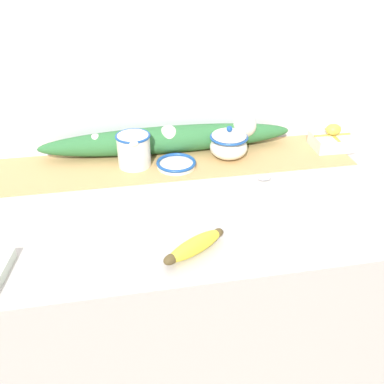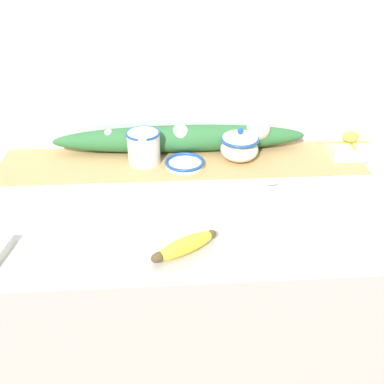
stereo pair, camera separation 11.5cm
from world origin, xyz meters
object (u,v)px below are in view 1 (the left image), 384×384
Objects in this scene: gift_box at (331,140)px; small_dish at (176,164)px; cream_pitcher at (134,149)px; spoon at (261,178)px; banana at (195,246)px; sugar_bowl at (229,144)px.

small_dish is at bearing -175.64° from gift_box.
cream_pitcher reaches higher than spoon.
gift_box reaches higher than small_dish.
cream_pitcher is 0.14m from small_dish.
banana is at bearing -92.77° from small_dish.
sugar_bowl is at bearing 113.39° from spoon.
spoon is 0.35m from gift_box.
spoon is at bearing -26.95° from small_dish.
sugar_bowl is at bearing 10.99° from small_dish.
sugar_bowl is 0.96× the size of gift_box.
spoon is at bearing 48.98° from banana.
cream_pitcher is at bearing 158.78° from spoon.
sugar_bowl is 0.18m from spoon.
sugar_bowl reaches higher than spoon.
gift_box is (0.57, 0.47, 0.01)m from banana.
sugar_bowl is 0.72× the size of spoon.
small_dish is at bearing -169.01° from sugar_bowl.
sugar_bowl is at bearing 66.42° from banana.
banana reaches higher than small_dish.
sugar_bowl is 0.19m from small_dish.
small_dish is 0.98× the size of gift_box.
gift_box is at bearing 30.30° from spoon.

